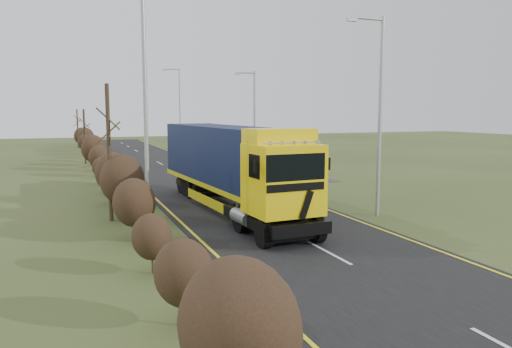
{
  "coord_description": "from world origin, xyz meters",
  "views": [
    {
      "loc": [
        -8.36,
        -18.68,
        4.86
      ],
      "look_at": [
        -0.08,
        2.72,
        1.97
      ],
      "focal_mm": 35.0,
      "sensor_mm": 36.0,
      "label": 1
    }
  ],
  "objects": [
    {
      "name": "streetlight_near",
      "position": [
        5.13,
        0.7,
        5.0
      ],
      "size": [
        1.93,
        0.18,
        9.08
      ],
      "color": "#A3A7A9",
      "rests_on": "ground"
    },
    {
      "name": "ground",
      "position": [
        0.0,
        0.0,
        0.0
      ],
      "size": [
        160.0,
        160.0,
        0.0
      ],
      "primitive_type": "plane",
      "color": "#37441D",
      "rests_on": "ground"
    },
    {
      "name": "road",
      "position": [
        0.0,
        10.0,
        0.01
      ],
      "size": [
        8.0,
        120.0,
        0.02
      ],
      "primitive_type": "cube",
      "color": "black",
      "rests_on": "ground"
    },
    {
      "name": "warning_board",
      "position": [
        5.8,
        26.63,
        1.24
      ],
      "size": [
        0.77,
        0.11,
        2.02
      ],
      "color": "#A3A7A9",
      "rests_on": "ground"
    },
    {
      "name": "car_red_hatchback",
      "position": [
        7.17,
        15.85,
        0.61
      ],
      "size": [
        2.72,
        3.88,
        1.23
      ],
      "primitive_type": "imported",
      "rotation": [
        0.0,
        0.0,
        2.75
      ],
      "color": "#A51E08",
      "rests_on": "ground"
    },
    {
      "name": "car_blue_sedan",
      "position": [
        8.08,
        20.97,
        0.68
      ],
      "size": [
        2.94,
        4.35,
        1.36
      ],
      "primitive_type": "imported",
      "rotation": [
        0.0,
        0.0,
        2.74
      ],
      "color": "black",
      "rests_on": "ground"
    },
    {
      "name": "streetlight_far",
      "position": [
        5.65,
        44.97,
        5.72
      ],
      "size": [
        2.18,
        0.21,
        10.31
      ],
      "color": "#A3A7A9",
      "rests_on": "ground"
    },
    {
      "name": "left_pole",
      "position": [
        -5.43,
        0.35,
        4.72
      ],
      "size": [
        0.16,
        0.16,
        9.45
      ],
      "primitive_type": "cylinder",
      "color": "#A3A7A9",
      "rests_on": "ground"
    },
    {
      "name": "lorry",
      "position": [
        -0.8,
        4.23,
        2.4
      ],
      "size": [
        3.34,
        15.29,
        4.22
      ],
      "rotation": [
        0.0,
        0.0,
        0.07
      ],
      "color": "black",
      "rests_on": "ground"
    },
    {
      "name": "speed_sign",
      "position": [
        5.6,
        16.85,
        1.61
      ],
      "size": [
        0.64,
        0.1,
        2.31
      ],
      "color": "#A3A7A9",
      "rests_on": "ground"
    },
    {
      "name": "lane_markings",
      "position": [
        0.0,
        9.69,
        0.03
      ],
      "size": [
        7.52,
        116.0,
        0.01
      ],
      "color": "yellow",
      "rests_on": "road"
    },
    {
      "name": "hedgerow",
      "position": [
        -6.0,
        7.89,
        1.62
      ],
      "size": [
        2.24,
        102.04,
        6.05
      ],
      "color": "black",
      "rests_on": "ground"
    },
    {
      "name": "layby",
      "position": [
        6.5,
        20.0,
        0.01
      ],
      "size": [
        6.0,
        18.0,
        0.02
      ],
      "primitive_type": "cube",
      "color": "#2B2826",
      "rests_on": "ground"
    },
    {
      "name": "streetlight_mid",
      "position": [
        5.71,
        18.22,
        4.35
      ],
      "size": [
        1.7,
        0.18,
        7.95
      ],
      "color": "#A3A7A9",
      "rests_on": "ground"
    }
  ]
}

